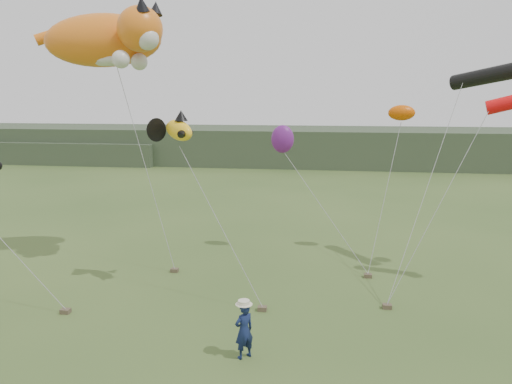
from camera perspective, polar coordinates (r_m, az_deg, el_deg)
ground at (r=15.29m, az=0.75°, el=-18.78°), size 120.00×120.00×0.00m
headland at (r=58.35m, az=3.68°, el=5.23°), size 90.00×13.00×4.00m
festival_attendant at (r=15.09m, az=-1.38°, el=-15.56°), size 0.73×0.72×1.70m
sandbag_anchors at (r=19.73m, az=-0.35°, el=-11.44°), size 11.66×5.50×0.16m
cat_kite at (r=23.37m, az=-16.20°, el=16.46°), size 6.69×3.99×2.85m
fish_kite at (r=19.40m, az=-9.94°, el=7.08°), size 2.55×1.66×1.26m
misc_kites at (r=23.92m, az=8.03°, el=7.10°), size 6.65×1.11×2.28m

